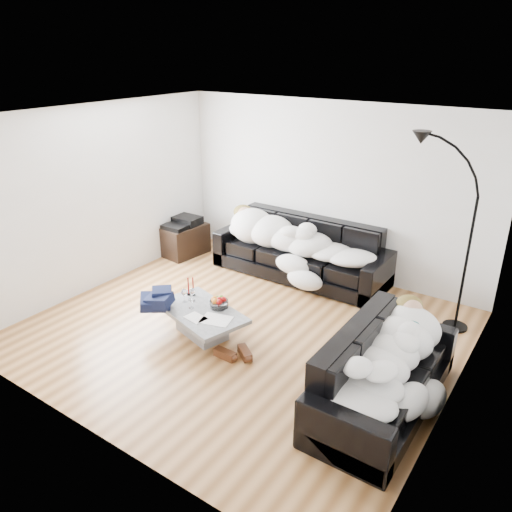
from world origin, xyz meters
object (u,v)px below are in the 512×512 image
Objects in this scene: shoes at (234,353)px; wine_glass_a at (193,295)px; candle_left at (188,287)px; candle_right at (193,286)px; fruit_bowl at (219,302)px; wine_glass_b at (184,296)px; sleeper_back at (299,238)px; sleeper_right at (387,351)px; sofa_right at (385,371)px; wine_glass_c at (191,302)px; sofa_back at (300,249)px; stereo at (183,222)px; floor_lamp at (468,251)px; coffee_table at (202,322)px; av_cabinet at (184,240)px.

wine_glass_a is at bearing 174.13° from shoes.
candle_right is (0.05, 0.04, 0.00)m from candle_left.
wine_glass_b reaches higher than fruit_bowl.
sleeper_right is (2.18, -2.12, -0.02)m from sleeper_back.
sofa_right reaches higher than wine_glass_a.
shoes is at bearing -10.82° from wine_glass_c.
sofa_back reaches higher than sleeper_back.
candle_right is at bearing 84.33° from sofa_right.
stereo reaches higher than fruit_bowl.
sofa_right is at bearing -92.51° from floor_lamp.
sleeper_right is 1.49× the size of coffee_table.
wine_glass_c is at bearing -38.84° from av_cabinet.
candle_right reaches higher than coffee_table.
candle_right is (-2.67, 0.26, -0.17)m from sleeper_right.
floor_lamp is (2.39, -0.17, 0.40)m from sleeper_back.
floor_lamp is (2.85, 1.89, 0.63)m from wine_glass_b.
sleeper_back reaches higher than shoes.
shoes is 0.63× the size of av_cabinet.
floor_lamp is at bearing 8.66° from av_cabinet.
sofa_back reaches higher than wine_glass_b.
sleeper_right is at bearing -5.06° from fruit_bowl.
fruit_bowl is at bearing -140.11° from floor_lamp.
wine_glass_b is at bearing -40.61° from av_cabinet.
sleeper_back is 1.93m from candle_right.
sleeper_right is at bearing -3.02° from wine_glass_a.
fruit_bowl is 0.96× the size of candle_left.
wine_glass_c is (-2.46, -0.02, -0.21)m from sleeper_right.
candle_left reaches higher than wine_glass_b.
coffee_table is 0.41m from wine_glass_b.
fruit_bowl is (-2.19, 0.19, -0.22)m from sleeper_right.
sleeper_back is 1.08× the size of floor_lamp.
sofa_back is 2.41m from shoes.
av_cabinet is at bearing 133.96° from wine_glass_c.
fruit_bowl is (0.13, 0.19, 0.24)m from coffee_table.
av_cabinet is (-1.67, 1.69, -0.17)m from wine_glass_a.
floor_lamp reaches higher than sleeper_back.
wine_glass_c is (-0.28, -2.19, -0.02)m from sofa_back.
candle_left is 0.99× the size of candle_right.
floor_lamp is at bearing 37.37° from coffee_table.
sleeper_back is 2.41m from shoes.
floor_lamp is (2.78, 1.81, 0.63)m from wine_glass_a.
av_cabinet is at bearing -170.70° from sofa_back.
stereo is 4.48m from floor_lamp.
sleeper_right is at bearing 0.45° from wine_glass_c.
sofa_right is 8.63× the size of fruit_bowl.
sofa_right reaches higher than fruit_bowl.
wine_glass_b is 1.03m from shoes.
coffee_table is 6.61× the size of wine_glass_a.
sofa_right reaches higher than av_cabinet.
av_cabinet is 4.53m from floor_lamp.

